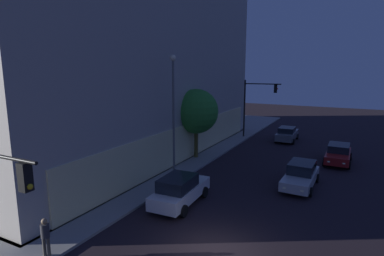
# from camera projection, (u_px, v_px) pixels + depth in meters

# --- Properties ---
(ground_plane) EXTENTS (120.00, 120.00, 0.00)m
(ground_plane) POSITION_uv_depth(u_px,v_px,m) (214.00, 254.00, 13.98)
(ground_plane) COLOR black
(modern_building) EXTENTS (31.84, 24.50, 19.94)m
(modern_building) POSITION_uv_depth(u_px,v_px,m) (81.00, 49.00, 31.74)
(modern_building) COLOR #4C4C51
(modern_building) RESTS_ON ground
(traffic_light_far_corner) EXTENTS (0.57, 4.10, 6.57)m
(traffic_light_far_corner) POSITION_uv_depth(u_px,v_px,m) (255.00, 100.00, 36.12)
(traffic_light_far_corner) COLOR black
(traffic_light_far_corner) RESTS_ON sidewalk_corner
(street_lamp_sidewalk) EXTENTS (0.44, 0.44, 8.82)m
(street_lamp_sidewalk) POSITION_uv_depth(u_px,v_px,m) (173.00, 103.00, 22.75)
(street_lamp_sidewalk) COLOR slate
(street_lamp_sidewalk) RESTS_ON sidewalk_corner
(sidewalk_tree) EXTENTS (3.93, 3.93, 6.12)m
(sidewalk_tree) POSITION_uv_depth(u_px,v_px,m) (196.00, 111.00, 27.90)
(sidewalk_tree) COLOR #4D471E
(sidewalk_tree) RESTS_ON sidewalk_corner
(pedestrian_waiting) EXTENTS (0.36, 0.36, 1.70)m
(pedestrian_waiting) POSITION_uv_depth(u_px,v_px,m) (45.00, 234.00, 13.41)
(pedestrian_waiting) COLOR #4C473D
(pedestrian_waiting) RESTS_ON sidewalk_corner
(car_white) EXTENTS (4.84, 2.26, 1.81)m
(car_white) POSITION_uv_depth(u_px,v_px,m) (180.00, 190.00, 18.87)
(car_white) COLOR silver
(car_white) RESTS_ON ground
(car_silver) EXTENTS (4.83, 2.13, 1.66)m
(car_silver) POSITION_uv_depth(u_px,v_px,m) (301.00, 175.00, 21.84)
(car_silver) COLOR #B7BABF
(car_silver) RESTS_ON ground
(car_red) EXTENTS (4.64, 2.10, 1.59)m
(car_red) POSITION_uv_depth(u_px,v_px,m) (338.00, 154.00, 27.28)
(car_red) COLOR maroon
(car_red) RESTS_ON ground
(car_grey) EXTENTS (4.64, 2.11, 1.60)m
(car_grey) POSITION_uv_depth(u_px,v_px,m) (287.00, 134.00, 35.48)
(car_grey) COLOR slate
(car_grey) RESTS_ON ground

